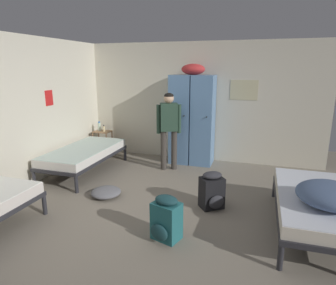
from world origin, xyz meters
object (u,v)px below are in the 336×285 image
at_px(person_traveler, 169,124).
at_px(lotion_bottle, 104,129).
at_px(bedding_heap, 330,195).
at_px(clothes_pile_grey, 106,192).
at_px(locker_bank, 192,118).
at_px(backpack_black, 212,191).
at_px(bed_left_rear, 84,153).
at_px(backpack_teal, 166,219).
at_px(shelf_unit, 103,141).
at_px(water_bottle, 99,127).
at_px(bed_right, 314,203).

distance_m(person_traveler, lotion_bottle, 1.78).
xyz_separation_m(bedding_heap, clothes_pile_grey, (-3.08, 0.42, -0.55)).
bearing_deg(bedding_heap, locker_bank, 130.55).
height_order(bedding_heap, backpack_black, bedding_heap).
distance_m(bed_left_rear, lotion_bottle, 1.15).
distance_m(backpack_black, clothes_pile_grey, 1.69).
height_order(backpack_teal, clothes_pile_grey, backpack_teal).
bearing_deg(bed_left_rear, clothes_pile_grey, -43.45).
height_order(locker_bank, backpack_teal, locker_bank).
bearing_deg(bedding_heap, shelf_unit, 150.05).
relative_size(bedding_heap, person_traveler, 0.48).
bearing_deg(clothes_pile_grey, locker_bank, 66.97).
relative_size(shelf_unit, water_bottle, 2.62).
xyz_separation_m(locker_bank, shelf_unit, (-2.10, -0.08, -0.62)).
relative_size(bedding_heap, clothes_pile_grey, 1.54).
xyz_separation_m(bed_right, bedding_heap, (0.10, -0.28, 0.24)).
distance_m(locker_bank, person_traveler, 0.67).
height_order(bedding_heap, backpack_teal, bedding_heap).
relative_size(shelf_unit, backpack_black, 1.04).
xyz_separation_m(bedding_heap, water_bottle, (-4.35, 2.48, 0.05)).
relative_size(backpack_black, clothes_pile_grey, 1.15).
relative_size(locker_bank, bed_left_rear, 1.09).
height_order(bed_left_rear, backpack_teal, backpack_teal).
distance_m(bed_right, bedding_heap, 0.38).
distance_m(person_traveler, water_bottle, 1.93).
height_order(bed_right, bed_left_rear, same).
bearing_deg(lotion_bottle, bed_left_rear, -80.79).
xyz_separation_m(locker_bank, lotion_bottle, (-2.03, -0.12, -0.33)).
distance_m(backpack_teal, clothes_pile_grey, 1.56).
bearing_deg(locker_bank, clothes_pile_grey, -113.03).
bearing_deg(bed_left_rear, water_bottle, 105.75).
distance_m(bed_right, lotion_bottle, 4.64).
distance_m(locker_bank, bedding_heap, 3.36).
relative_size(water_bottle, backpack_black, 0.40).
bearing_deg(lotion_bottle, backpack_teal, -50.01).
relative_size(bed_right, backpack_black, 3.45).
bearing_deg(bed_right, backpack_black, 169.33).
bearing_deg(clothes_pile_grey, backpack_teal, -33.97).
distance_m(lotion_bottle, backpack_black, 3.40).
relative_size(shelf_unit, bed_right, 0.30).
bearing_deg(backpack_teal, bed_right, 23.27).
bearing_deg(clothes_pile_grey, backpack_black, 3.86).
distance_m(water_bottle, clothes_pile_grey, 2.50).
height_order(lotion_bottle, backpack_teal, lotion_bottle).
bearing_deg(backpack_black, backpack_teal, -111.79).
bearing_deg(backpack_black, bedding_heap, -20.63).
height_order(shelf_unit, bedding_heap, bedding_heap).
height_order(shelf_unit, water_bottle, water_bottle).
bearing_deg(clothes_pile_grey, lotion_bottle, 119.30).
height_order(shelf_unit, clothes_pile_grey, shelf_unit).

